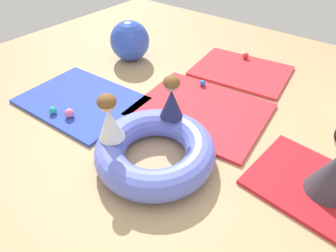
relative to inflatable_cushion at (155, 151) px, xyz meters
The scene contains 13 objects.
ground_plane 0.17m from the inflatable_cushion, 90.28° to the left, with size 8.00×8.00×0.00m, color tan.
gym_mat_far_right 1.45m from the inflatable_cushion, behind, with size 1.46×1.08×0.04m, color #2D47B7.
gym_mat_near_right 2.20m from the inflatable_cushion, 94.86° to the left, with size 1.32×1.03×0.04m, color red.
gym_mat_far_left 0.99m from the inflatable_cushion, 96.28° to the left, with size 1.51×1.21×0.04m, color red.
gym_mat_front 1.57m from the inflatable_cushion, 23.62° to the left, with size 1.27×0.87×0.04m, color red.
inflatable_cushion is the anchor object (origin of this frame).
child_in_navy 0.55m from the inflatable_cushion, 105.14° to the left, with size 0.33×0.33×0.46m.
child_in_white 0.55m from the inflatable_cushion, 146.24° to the right, with size 0.33×0.33×0.47m.
play_ball_pink 1.23m from the inflatable_cushion, behind, with size 0.11×0.11×0.11m, color pink.
play_ball_teal 1.44m from the inflatable_cushion, behind, with size 0.09×0.09×0.09m, color teal.
play_ball_blue 1.50m from the inflatable_cushion, 105.01° to the left, with size 0.08×0.08×0.08m, color blue.
play_ball_red 2.58m from the inflatable_cushion, 96.91° to the left, with size 0.09×0.09×0.09m, color red.
exercise_ball_large 2.31m from the inflatable_cushion, 139.88° to the left, with size 0.61×0.61×0.61m, color blue.
Camera 1 is at (1.35, -1.59, 2.10)m, focal length 30.99 mm.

